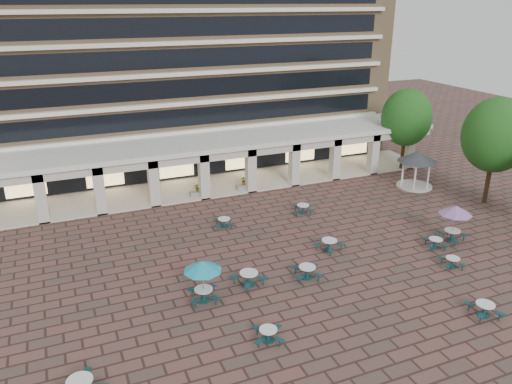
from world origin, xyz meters
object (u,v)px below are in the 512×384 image
gazebo (417,161)px  picnic_table_1 (268,334)px  planter_left (198,192)px  planter_right (245,184)px  picnic_table_2 (485,308)px

gazebo → picnic_table_1: bearing=-144.7°
planter_left → planter_right: 4.25m
picnic_table_2 → planter_right: bearing=115.7°
picnic_table_2 → gazebo: 19.83m
gazebo → planter_left: (-18.65, 5.09, -1.99)m
picnic_table_2 → planter_left: 24.23m
gazebo → planter_right: (-14.41, 5.09, -1.89)m
picnic_table_1 → planter_left: size_ratio=1.21×
picnic_table_2 → gazebo: (9.45, 17.32, 2.03)m
picnic_table_2 → picnic_table_1: bearing=-179.1°
planter_left → planter_right: (4.25, 0.00, 0.10)m
picnic_table_2 → planter_left: bearing=125.5°
planter_left → picnic_table_2: bearing=-67.7°
picnic_table_2 → planter_right: planter_right is taller
gazebo → planter_right: gazebo is taller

